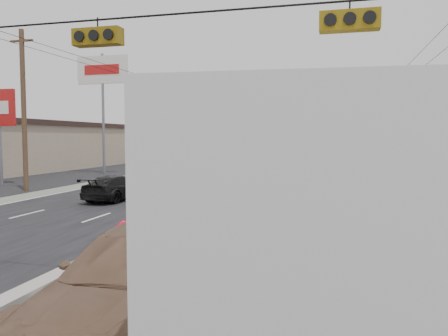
{
  "coord_description": "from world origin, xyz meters",
  "views": [
    {
      "loc": [
        6.32,
        -8.23,
        3.38
      ],
      "look_at": [
        2.1,
        8.11,
        2.2
      ],
      "focal_mm": 35.0,
      "sensor_mm": 36.0,
      "label": 1
    }
  ],
  "objects_px": {
    "utility_pole_right_c": "(399,121)",
    "pole_sign_billboard": "(103,77)",
    "red_sedan": "(175,220)",
    "box_truck": "(297,225)",
    "queue_car_a": "(217,201)",
    "tree_left_far": "(162,136)",
    "tree_right_mid": "(416,129)",
    "queue_car_e": "(410,197)",
    "utility_pole_left_b": "(24,110)",
    "oncoming_near": "(117,188)",
    "queue_car_c": "(282,189)",
    "tan_sedan": "(142,279)",
    "pole_sign_far": "(144,129)",
    "oncoming_far": "(214,176)",
    "tree_right_far": "(397,128)",
    "queue_car_b": "(304,219)",
    "utility_pole_left_c": "(172,123)"
  },
  "relations": [
    {
      "from": "oncoming_near",
      "to": "tan_sedan",
      "type": "bearing_deg",
      "value": 125.52
    },
    {
      "from": "utility_pole_left_c",
      "to": "red_sedan",
      "type": "height_order",
      "value": "utility_pole_left_c"
    },
    {
      "from": "utility_pole_left_b",
      "to": "tan_sedan",
      "type": "distance_m",
      "value": 22.84
    },
    {
      "from": "tree_left_far",
      "to": "box_truck",
      "type": "height_order",
      "value": "tree_left_far"
    },
    {
      "from": "tree_right_far",
      "to": "pole_sign_billboard",
      "type": "bearing_deg",
      "value": -125.99
    },
    {
      "from": "utility_pole_left_c",
      "to": "pole_sign_billboard",
      "type": "relative_size",
      "value": 0.91
    },
    {
      "from": "queue_car_a",
      "to": "queue_car_c",
      "type": "xyz_separation_m",
      "value": [
        2.1,
        5.55,
        -0.05
      ]
    },
    {
      "from": "tree_right_mid",
      "to": "tan_sedan",
      "type": "xyz_separation_m",
      "value": [
        -12.0,
        -46.23,
        -3.47
      ]
    },
    {
      "from": "tree_left_far",
      "to": "box_truck",
      "type": "xyz_separation_m",
      "value": [
        27.73,
        -61.39,
        -1.71
      ]
    },
    {
      "from": "tree_right_mid",
      "to": "queue_car_b",
      "type": "xyz_separation_m",
      "value": [
        -9.72,
        -38.4,
        -3.71
      ]
    },
    {
      "from": "utility_pole_right_c",
      "to": "tree_right_far",
      "type": "xyz_separation_m",
      "value": [
        3.5,
        30.0,
        -0.15
      ]
    },
    {
      "from": "utility_pole_right_c",
      "to": "red_sedan",
      "type": "height_order",
      "value": "utility_pole_right_c"
    },
    {
      "from": "utility_pole_left_b",
      "to": "red_sedan",
      "type": "distance_m",
      "value": 17.91
    },
    {
      "from": "utility_pole_left_c",
      "to": "queue_car_c",
      "type": "xyz_separation_m",
      "value": [
        16.0,
        -24.82,
        -4.5
      ]
    },
    {
      "from": "oncoming_near",
      "to": "tree_left_far",
      "type": "bearing_deg",
      "value": -64.5
    },
    {
      "from": "utility_pole_right_c",
      "to": "pole_sign_billboard",
      "type": "height_order",
      "value": "pole_sign_billboard"
    },
    {
      "from": "utility_pole_right_c",
      "to": "tree_left_far",
      "type": "height_order",
      "value": "utility_pole_right_c"
    },
    {
      "from": "pole_sign_billboard",
      "to": "queue_car_c",
      "type": "bearing_deg",
      "value": -35.46
    },
    {
      "from": "tree_left_far",
      "to": "tan_sedan",
      "type": "height_order",
      "value": "tree_left_far"
    },
    {
      "from": "queue_car_e",
      "to": "oncoming_near",
      "type": "xyz_separation_m",
      "value": [
        -14.65,
        0.6,
        -0.06
      ]
    },
    {
      "from": "queue_car_e",
      "to": "pole_sign_billboard",
      "type": "bearing_deg",
      "value": 141.7
    },
    {
      "from": "queue_car_b",
      "to": "queue_car_a",
      "type": "bearing_deg",
      "value": 136.81
    },
    {
      "from": "tree_left_far",
      "to": "box_truck",
      "type": "relative_size",
      "value": 0.78
    },
    {
      "from": "utility_pole_left_b",
      "to": "tan_sedan",
      "type": "xyz_separation_m",
      "value": [
        15.5,
        -16.23,
        -4.24
      ]
    },
    {
      "from": "red_sedan",
      "to": "queue_car_c",
      "type": "height_order",
      "value": "red_sedan"
    },
    {
      "from": "utility_pole_right_c",
      "to": "queue_car_a",
      "type": "height_order",
      "value": "utility_pole_right_c"
    },
    {
      "from": "utility_pole_right_c",
      "to": "queue_car_c",
      "type": "bearing_deg",
      "value": -109.93
    },
    {
      "from": "oncoming_near",
      "to": "pole_sign_far",
      "type": "bearing_deg",
      "value": -62.32
    },
    {
      "from": "tree_right_far",
      "to": "oncoming_near",
      "type": "height_order",
      "value": "tree_right_far"
    },
    {
      "from": "tree_right_far",
      "to": "oncoming_far",
      "type": "bearing_deg",
      "value": -110.3
    },
    {
      "from": "utility_pole_left_b",
      "to": "pole_sign_billboard",
      "type": "xyz_separation_m",
      "value": [
        -2.0,
        13.0,
        3.76
      ]
    },
    {
      "from": "tan_sedan",
      "to": "oncoming_far",
      "type": "distance_m",
      "value": 23.1
    },
    {
      "from": "pole_sign_far",
      "to": "queue_car_e",
      "type": "distance_m",
      "value": 37.78
    },
    {
      "from": "box_truck",
      "to": "queue_car_a",
      "type": "relative_size",
      "value": 2.02
    },
    {
      "from": "oncoming_near",
      "to": "oncoming_far",
      "type": "xyz_separation_m",
      "value": [
        3.12,
        8.33,
        0.0
      ]
    },
    {
      "from": "red_sedan",
      "to": "queue_car_c",
      "type": "distance_m",
      "value": 10.81
    },
    {
      "from": "queue_car_b",
      "to": "oncoming_near",
      "type": "height_order",
      "value": "oncoming_near"
    },
    {
      "from": "red_sedan",
      "to": "queue_car_e",
      "type": "relative_size",
      "value": 1.08
    },
    {
      "from": "pole_sign_billboard",
      "to": "tan_sedan",
      "type": "distance_m",
      "value": 35.0
    },
    {
      "from": "pole_sign_billboard",
      "to": "tree_left_far",
      "type": "bearing_deg",
      "value": 103.19
    },
    {
      "from": "tree_right_far",
      "to": "oncoming_near",
      "type": "bearing_deg",
      "value": -110.34
    },
    {
      "from": "red_sedan",
      "to": "oncoming_near",
      "type": "xyz_separation_m",
      "value": [
        -6.53,
        8.41,
        -0.09
      ]
    },
    {
      "from": "pole_sign_billboard",
      "to": "tree_right_mid",
      "type": "xyz_separation_m",
      "value": [
        29.5,
        17.0,
        -4.53
      ]
    },
    {
      "from": "tan_sedan",
      "to": "oncoming_near",
      "type": "bearing_deg",
      "value": 119.51
    },
    {
      "from": "queue_car_b",
      "to": "pole_sign_billboard",
      "type": "bearing_deg",
      "value": 127.57
    },
    {
      "from": "utility_pole_right_c",
      "to": "tree_right_mid",
      "type": "bearing_deg",
      "value": 63.43
    },
    {
      "from": "oncoming_near",
      "to": "queue_car_e",
      "type": "bearing_deg",
      "value": -176.58
    },
    {
      "from": "utility_pole_right_c",
      "to": "utility_pole_left_b",
      "type": "bearing_deg",
      "value": -135.0
    },
    {
      "from": "tree_right_mid",
      "to": "queue_car_c",
      "type": "distance_m",
      "value": 32.18
    },
    {
      "from": "utility_pole_right_c",
      "to": "queue_car_e",
      "type": "distance_m",
      "value": 28.11
    }
  ]
}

